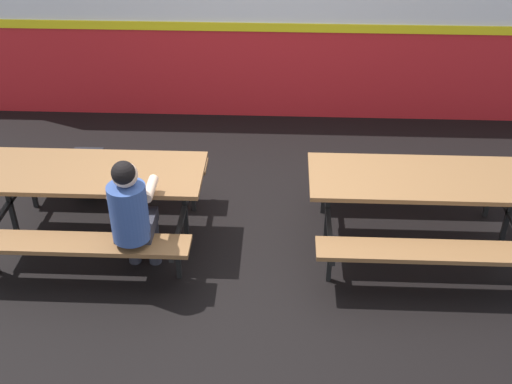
{
  "coord_description": "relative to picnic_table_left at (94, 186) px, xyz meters",
  "views": [
    {
      "loc": [
        0.21,
        -4.6,
        3.55
      ],
      "look_at": [
        0.0,
        0.04,
        0.55
      ],
      "focal_mm": 44.47,
      "sensor_mm": 36.0,
      "label": 1
    }
  ],
  "objects": [
    {
      "name": "picnic_table_right",
      "position": [
        2.85,
        0.02,
        0.0
      ],
      "size": [
        1.94,
        1.56,
        0.74
      ],
      "color": "brown",
      "rests_on": "ground"
    },
    {
      "name": "picnic_table_left",
      "position": [
        0.0,
        0.0,
        0.0
      ],
      "size": [
        1.94,
        1.56,
        0.74
      ],
      "color": "brown",
      "rests_on": "ground"
    },
    {
      "name": "ground_plane",
      "position": [
        1.42,
        -0.02,
        -0.59
      ],
      "size": [
        10.0,
        10.0,
        0.02
      ],
      "primitive_type": "cube",
      "color": "black"
    },
    {
      "name": "backpack_dark",
      "position": [
        -0.31,
        0.86,
        -0.36
      ],
      "size": [
        0.3,
        0.22,
        0.44
      ],
      "color": "black",
      "rests_on": "ground"
    },
    {
      "name": "accent_backdrop",
      "position": [
        1.42,
        2.71,
        0.67
      ],
      "size": [
        8.0,
        0.14,
        2.6
      ],
      "color": "red",
      "rests_on": "ground"
    },
    {
      "name": "student_nearer",
      "position": [
        0.46,
        -0.55,
        0.13
      ],
      "size": [
        0.36,
        0.53,
        1.21
      ],
      "color": "#2D2D38",
      "rests_on": "ground"
    }
  ]
}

